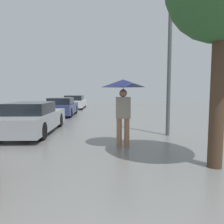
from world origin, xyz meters
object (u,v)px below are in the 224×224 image
object	(u,v)px
pedestrian	(123,91)
parked_car_farthest	(75,102)
parked_car_second	(33,118)
parked_car_third	(62,107)
street_lamp	(170,46)

from	to	relation	value
pedestrian	parked_car_farthest	xyz separation A→B (m)	(-3.47, 14.14, -1.08)
parked_car_second	parked_car_farthest	size ratio (longest dim) A/B	1.01
parked_car_second	parked_car_third	world-z (taller)	parked_car_second
parked_car_third	parked_car_farthest	bearing A→B (deg)	89.56
parked_car_second	parked_car_farthest	distance (m)	11.88
pedestrian	parked_car_farthest	size ratio (longest dim) A/B	0.45
parked_car_third	street_lamp	world-z (taller)	street_lamp
pedestrian	parked_car_second	world-z (taller)	pedestrian
pedestrian	parked_car_second	bearing A→B (deg)	146.63
parked_car_farthest	pedestrian	bearing A→B (deg)	-76.22
parked_car_third	street_lamp	xyz separation A→B (m)	(5.31, -6.71, 2.70)
parked_car_second	parked_car_farthest	world-z (taller)	parked_car_farthest
pedestrian	parked_car_second	distance (m)	4.24
parked_car_second	parked_car_third	distance (m)	6.04
parked_car_third	parked_car_farthest	xyz separation A→B (m)	(0.05, 5.84, 0.02)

